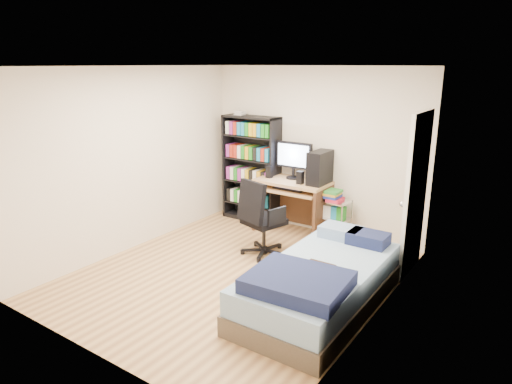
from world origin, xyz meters
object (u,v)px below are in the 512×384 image
Objects in this scene: computer_desk at (301,186)px; bed at (320,284)px; office_chair at (261,231)px; media_shelf at (251,168)px.

computer_desk is 2.30m from bed.
computer_desk reaches higher than bed.
office_chair is (-0.01, -1.05, -0.41)m from computer_desk.
office_chair is 1.52m from bed.
media_shelf is 3.03m from bed.
media_shelf is 0.99m from computer_desk.
bed is (1.27, -1.86, -0.48)m from computer_desk.
bed is (2.25, -1.95, -0.61)m from media_shelf.
office_chair is at bearing -49.80° from media_shelf.
media_shelf is at bearing 174.87° from computer_desk.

